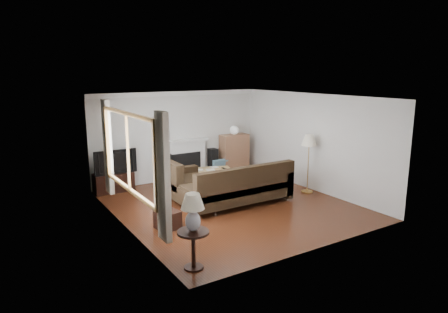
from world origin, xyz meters
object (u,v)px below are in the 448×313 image
sectional_sofa (237,185)px  coffee_table (209,178)px  floor_lamp (308,164)px  tv_stand (114,182)px  side_table (193,250)px  bookshelf (234,154)px

sectional_sofa → coffee_table: sectional_sofa is taller
floor_lamp → tv_stand: bearing=147.4°
floor_lamp → side_table: 4.85m
coffee_table → floor_lamp: 2.65m
sectional_sofa → coffee_table: (0.18, 1.63, -0.22)m
bookshelf → sectional_sofa: (-1.60, -2.54, -0.13)m
tv_stand → sectional_sofa: bearing=-49.8°
coffee_table → side_table: 4.57m
bookshelf → coffee_table: 1.72m
sectional_sofa → floor_lamp: floor_lamp is taller
floor_lamp → side_table: floor_lamp is taller
bookshelf → floor_lamp: floor_lamp is taller
sectional_sofa → floor_lamp: size_ratio=1.90×
tv_stand → side_table: 4.73m
sectional_sofa → side_table: 3.20m
tv_stand → coffee_table: (2.31, -0.89, -0.01)m
bookshelf → floor_lamp: (0.47, -2.70, 0.16)m
floor_lamp → coffee_table: bearing=136.5°
sectional_sofa → coffee_table: bearing=83.8°
side_table → tv_stand: bearing=87.9°
bookshelf → side_table: bookshelf is taller
bookshelf → coffee_table: bearing=-147.4°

